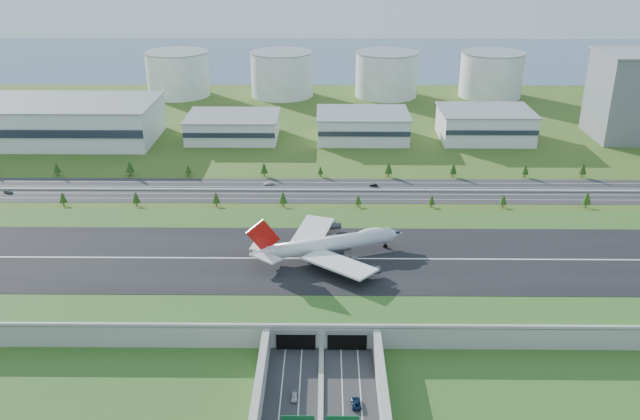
{
  "coord_description": "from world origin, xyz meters",
  "views": [
    {
      "loc": [
        1.4,
        -239.77,
        131.03
      ],
      "look_at": [
        -1.33,
        35.0,
        14.31
      ],
      "focal_mm": 38.0,
      "sensor_mm": 36.0,
      "label": 1
    }
  ],
  "objects_px": {
    "car_4": "(8,192)",
    "boeing_747": "(329,244)",
    "fuel_tank_a": "(178,74)",
    "car_7": "(268,183)",
    "car_0": "(295,396)",
    "car_5": "(374,185)",
    "office_tower": "(632,96)",
    "car_2": "(356,403)"
  },
  "relations": [
    {
      "from": "car_4",
      "to": "boeing_747",
      "type": "bearing_deg",
      "value": -97.47
    },
    {
      "from": "fuel_tank_a",
      "to": "car_7",
      "type": "xyz_separation_m",
      "value": [
        89.7,
        -206.12,
        -16.63
      ]
    },
    {
      "from": "car_0",
      "to": "car_7",
      "type": "relative_size",
      "value": 0.96
    },
    {
      "from": "car_0",
      "to": "car_5",
      "type": "relative_size",
      "value": 1.12
    },
    {
      "from": "car_0",
      "to": "car_7",
      "type": "bearing_deg",
      "value": 97.75
    },
    {
      "from": "office_tower",
      "to": "boeing_747",
      "type": "height_order",
      "value": "office_tower"
    },
    {
      "from": "boeing_747",
      "to": "car_4",
      "type": "relative_size",
      "value": 12.48
    },
    {
      "from": "car_0",
      "to": "car_5",
      "type": "bearing_deg",
      "value": 79.51
    },
    {
      "from": "fuel_tank_a",
      "to": "boeing_747",
      "type": "distance_m",
      "value": 331.35
    },
    {
      "from": "car_4",
      "to": "car_5",
      "type": "relative_size",
      "value": 1.14
    },
    {
      "from": "car_0",
      "to": "car_7",
      "type": "height_order",
      "value": "car_0"
    },
    {
      "from": "fuel_tank_a",
      "to": "car_0",
      "type": "distance_m",
      "value": 402.26
    },
    {
      "from": "car_5",
      "to": "car_4",
      "type": "bearing_deg",
      "value": -73.81
    },
    {
      "from": "car_5",
      "to": "car_7",
      "type": "relative_size",
      "value": 0.86
    },
    {
      "from": "boeing_747",
      "to": "car_4",
      "type": "xyz_separation_m",
      "value": [
        -168.52,
        87.41,
        -12.78
      ]
    },
    {
      "from": "car_0",
      "to": "car_2",
      "type": "relative_size",
      "value": 0.83
    },
    {
      "from": "fuel_tank_a",
      "to": "car_2",
      "type": "xyz_separation_m",
      "value": [
        130.45,
        -388.82,
        -16.55
      ]
    },
    {
      "from": "office_tower",
      "to": "car_4",
      "type": "bearing_deg",
      "value": -163.93
    },
    {
      "from": "car_2",
      "to": "car_5",
      "type": "bearing_deg",
      "value": -98.9
    },
    {
      "from": "fuel_tank_a",
      "to": "car_4",
      "type": "height_order",
      "value": "fuel_tank_a"
    },
    {
      "from": "fuel_tank_a",
      "to": "boeing_747",
      "type": "relative_size",
      "value": 0.79
    },
    {
      "from": "fuel_tank_a",
      "to": "car_5",
      "type": "xyz_separation_m",
      "value": [
        147.01,
        -208.76,
        -16.65
      ]
    },
    {
      "from": "car_0",
      "to": "office_tower",
      "type": "bearing_deg",
      "value": 53.14
    },
    {
      "from": "fuel_tank_a",
      "to": "car_4",
      "type": "relative_size",
      "value": 9.91
    },
    {
      "from": "office_tower",
      "to": "car_5",
      "type": "height_order",
      "value": "office_tower"
    },
    {
      "from": "car_0",
      "to": "car_5",
      "type": "xyz_separation_m",
      "value": [
        34.85,
        177.19,
        -0.11
      ]
    },
    {
      "from": "car_2",
      "to": "fuel_tank_a",
      "type": "bearing_deg",
      "value": -75.1
    },
    {
      "from": "boeing_747",
      "to": "car_2",
      "type": "distance_m",
      "value": 82.35
    },
    {
      "from": "car_7",
      "to": "car_0",
      "type": "bearing_deg",
      "value": -15.97
    },
    {
      "from": "boeing_747",
      "to": "car_2",
      "type": "relative_size",
      "value": 10.54
    },
    {
      "from": "car_4",
      "to": "car_7",
      "type": "xyz_separation_m",
      "value": [
        135.77,
        14.35,
        -0.11
      ]
    },
    {
      "from": "car_0",
      "to": "car_4",
      "type": "relative_size",
      "value": 0.98
    },
    {
      "from": "boeing_747",
      "to": "car_5",
      "type": "xyz_separation_m",
      "value": [
        24.55,
        99.11,
        -12.91
      ]
    },
    {
      "from": "office_tower",
      "to": "fuel_tank_a",
      "type": "relative_size",
      "value": 1.1
    },
    {
      "from": "office_tower",
      "to": "car_4",
      "type": "distance_m",
      "value": 381.88
    },
    {
      "from": "fuel_tank_a",
      "to": "car_4",
      "type": "bearing_deg",
      "value": -101.8
    },
    {
      "from": "office_tower",
      "to": "car_5",
      "type": "relative_size",
      "value": 12.45
    },
    {
      "from": "office_tower",
      "to": "car_5",
      "type": "distance_m",
      "value": 198.56
    },
    {
      "from": "car_0",
      "to": "boeing_747",
      "type": "bearing_deg",
      "value": 83.13
    },
    {
      "from": "fuel_tank_a",
      "to": "car_7",
      "type": "height_order",
      "value": "fuel_tank_a"
    },
    {
      "from": "boeing_747",
      "to": "car_0",
      "type": "xyz_separation_m",
      "value": [
        -10.29,
        -78.08,
        -12.8
      ]
    },
    {
      "from": "fuel_tank_a",
      "to": "car_7",
      "type": "bearing_deg",
      "value": -66.48
    }
  ]
}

